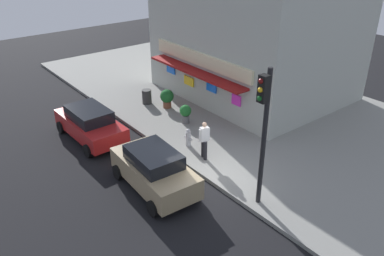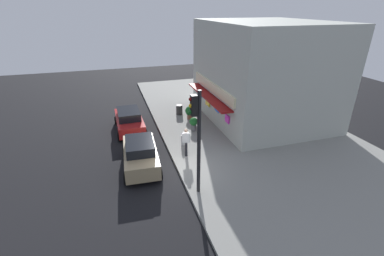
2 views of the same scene
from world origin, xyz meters
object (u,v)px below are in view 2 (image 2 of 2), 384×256
(potted_plant_by_window, at_px, (190,112))
(fire_hydrant, at_px, (183,139))
(pedestrian, at_px, (186,141))
(potted_plant_by_doorway, at_px, (194,123))
(parked_car_red, at_px, (129,120))
(traffic_light, at_px, (197,131))
(trash_can, at_px, (179,110))
(parked_car_tan, at_px, (140,154))

(potted_plant_by_window, bearing_deg, fire_hydrant, -22.70)
(pedestrian, relative_size, potted_plant_by_doorway, 1.77)
(fire_hydrant, xyz_separation_m, potted_plant_by_window, (-4.33, 1.81, 0.19))
(potted_plant_by_doorway, bearing_deg, pedestrian, -24.56)
(potted_plant_by_window, bearing_deg, parked_car_red, -84.75)
(fire_hydrant, bearing_deg, potted_plant_by_doorway, 145.59)
(traffic_light, relative_size, trash_can, 6.29)
(trash_can, relative_size, potted_plant_by_window, 0.77)
(parked_car_tan, bearing_deg, parked_car_red, -178.39)
(trash_can, relative_size, parked_car_red, 0.19)
(fire_hydrant, height_order, parked_car_tan, parked_car_tan)
(fire_hydrant, xyz_separation_m, parked_car_tan, (1.66, -3.02, 0.28))
(traffic_light, bearing_deg, potted_plant_by_doorway, 163.74)
(fire_hydrant, distance_m, parked_car_red, 5.02)
(traffic_light, bearing_deg, parked_car_red, -164.26)
(fire_hydrant, bearing_deg, parked_car_red, -140.61)
(trash_can, distance_m, pedestrian, 7.06)
(fire_hydrant, bearing_deg, parked_car_tan, -61.26)
(potted_plant_by_doorway, height_order, parked_car_red, parked_car_red)
(traffic_light, distance_m, parked_car_tan, 4.94)
(traffic_light, relative_size, parked_car_red, 1.20)
(trash_can, distance_m, parked_car_tan, 8.39)
(parked_car_tan, bearing_deg, pedestrian, 96.33)
(parked_car_red, bearing_deg, potted_plant_by_doorway, 68.56)
(potted_plant_by_doorway, bearing_deg, potted_plant_by_window, 170.11)
(pedestrian, height_order, potted_plant_by_doorway, pedestrian)
(potted_plant_by_doorway, height_order, parked_car_tan, parked_car_tan)
(fire_hydrant, height_order, parked_car_red, parked_car_red)
(pedestrian, bearing_deg, potted_plant_by_window, 161.01)
(potted_plant_by_window, bearing_deg, potted_plant_by_doorway, -9.89)
(pedestrian, distance_m, potted_plant_by_doorway, 3.77)
(trash_can, bearing_deg, fire_hydrant, -12.33)
(potted_plant_by_doorway, height_order, potted_plant_by_window, potted_plant_by_window)
(trash_can, bearing_deg, parked_car_tan, -30.41)
(trash_can, relative_size, parked_car_tan, 0.20)
(traffic_light, bearing_deg, parked_car_tan, -145.21)
(pedestrian, bearing_deg, parked_car_red, -149.75)
(traffic_light, xyz_separation_m, pedestrian, (-3.72, 0.52, -2.43))
(trash_can, bearing_deg, traffic_light, -10.03)
(potted_plant_by_window, relative_size, parked_car_red, 0.25)
(fire_hydrant, distance_m, pedestrian, 1.45)
(traffic_light, height_order, fire_hydrant, traffic_light)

